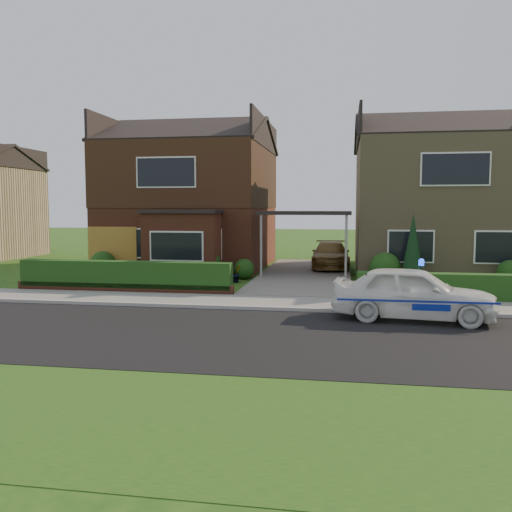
# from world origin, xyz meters

# --- Properties ---
(ground) EXTENTS (120.00, 120.00, 0.00)m
(ground) POSITION_xyz_m (0.00, 0.00, 0.00)
(ground) COLOR #184612
(ground) RESTS_ON ground
(road) EXTENTS (60.00, 6.00, 0.02)m
(road) POSITION_xyz_m (0.00, 0.00, 0.00)
(road) COLOR black
(road) RESTS_ON ground
(kerb) EXTENTS (60.00, 0.16, 0.12)m
(kerb) POSITION_xyz_m (0.00, 3.05, 0.06)
(kerb) COLOR #9E9993
(kerb) RESTS_ON ground
(sidewalk) EXTENTS (60.00, 2.00, 0.10)m
(sidewalk) POSITION_xyz_m (0.00, 4.10, 0.05)
(sidewalk) COLOR slate
(sidewalk) RESTS_ON ground
(grass_verge) EXTENTS (60.00, 4.00, 0.01)m
(grass_verge) POSITION_xyz_m (0.00, -5.00, 0.00)
(grass_verge) COLOR #184612
(grass_verge) RESTS_ON ground
(driveway) EXTENTS (3.80, 12.00, 0.12)m
(driveway) POSITION_xyz_m (0.00, 11.00, 0.06)
(driveway) COLOR #666059
(driveway) RESTS_ON ground
(house_left) EXTENTS (7.50, 9.53, 7.25)m
(house_left) POSITION_xyz_m (-5.78, 13.90, 3.81)
(house_left) COLOR brown
(house_left) RESTS_ON ground
(house_right) EXTENTS (7.50, 8.06, 7.25)m
(house_right) POSITION_xyz_m (5.80, 13.99, 3.66)
(house_right) COLOR #8F7D58
(house_right) RESTS_ON ground
(carport_link) EXTENTS (3.80, 3.00, 2.77)m
(carport_link) POSITION_xyz_m (0.00, 10.95, 2.66)
(carport_link) COLOR black
(carport_link) RESTS_ON ground
(garage_door) EXTENTS (2.20, 0.10, 2.10)m
(garage_door) POSITION_xyz_m (-8.25, 9.96, 1.05)
(garage_door) COLOR olive
(garage_door) RESTS_ON ground
(dwarf_wall) EXTENTS (7.70, 0.25, 0.36)m
(dwarf_wall) POSITION_xyz_m (-5.80, 5.30, 0.18)
(dwarf_wall) COLOR brown
(dwarf_wall) RESTS_ON ground
(hedge_left) EXTENTS (7.50, 0.55, 0.90)m
(hedge_left) POSITION_xyz_m (-5.80, 5.45, 0.00)
(hedge_left) COLOR black
(hedge_left) RESTS_ON ground
(hedge_right) EXTENTS (7.50, 0.55, 0.80)m
(hedge_right) POSITION_xyz_m (5.80, 5.35, 0.00)
(hedge_right) COLOR black
(hedge_right) RESTS_ON ground
(shrub_left_far) EXTENTS (1.08, 1.08, 1.08)m
(shrub_left_far) POSITION_xyz_m (-8.50, 9.50, 0.54)
(shrub_left_far) COLOR black
(shrub_left_far) RESTS_ON ground
(shrub_left_mid) EXTENTS (1.32, 1.32, 1.32)m
(shrub_left_mid) POSITION_xyz_m (-4.00, 9.30, 0.66)
(shrub_left_mid) COLOR black
(shrub_left_mid) RESTS_ON ground
(shrub_left_near) EXTENTS (0.84, 0.84, 0.84)m
(shrub_left_near) POSITION_xyz_m (-2.40, 9.60, 0.42)
(shrub_left_near) COLOR black
(shrub_left_near) RESTS_ON ground
(shrub_right_near) EXTENTS (1.20, 1.20, 1.20)m
(shrub_right_near) POSITION_xyz_m (3.20, 9.40, 0.60)
(shrub_right_near) COLOR black
(shrub_right_near) RESTS_ON ground
(shrub_right_mid) EXTENTS (0.96, 0.96, 0.96)m
(shrub_right_mid) POSITION_xyz_m (7.80, 9.50, 0.48)
(shrub_right_mid) COLOR black
(shrub_right_mid) RESTS_ON ground
(conifer_a) EXTENTS (0.90, 0.90, 2.60)m
(conifer_a) POSITION_xyz_m (4.20, 9.20, 1.30)
(conifer_a) COLOR black
(conifer_a) RESTS_ON ground
(police_car) EXTENTS (3.81, 4.30, 1.57)m
(police_car) POSITION_xyz_m (3.43, 2.40, 0.71)
(police_car) COLOR white
(police_car) RESTS_ON ground
(driveway_car) EXTENTS (1.82, 4.22, 1.21)m
(driveway_car) POSITION_xyz_m (1.00, 13.29, 0.73)
(driveway_car) COLOR brown
(driveway_car) RESTS_ON driveway
(potted_plant_a) EXTENTS (0.42, 0.29, 0.78)m
(potted_plant_a) POSITION_xyz_m (-7.65, 8.06, 0.39)
(potted_plant_a) COLOR gray
(potted_plant_a) RESTS_ON ground
(potted_plant_b) EXTENTS (0.50, 0.49, 0.70)m
(potted_plant_b) POSITION_xyz_m (-2.50, 8.51, 0.35)
(potted_plant_b) COLOR gray
(potted_plant_b) RESTS_ON ground
(potted_plant_c) EXTENTS (0.52, 0.52, 0.85)m
(potted_plant_c) POSITION_xyz_m (-3.30, 7.23, 0.42)
(potted_plant_c) COLOR gray
(potted_plant_c) RESTS_ON ground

